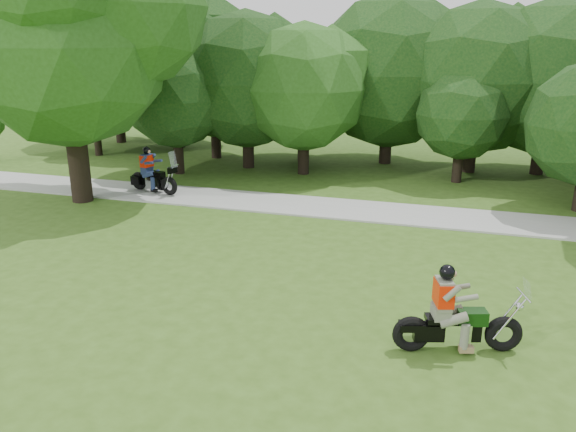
# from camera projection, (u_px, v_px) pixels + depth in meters

# --- Properties ---
(ground) EXTENTS (100.00, 100.00, 0.00)m
(ground) POSITION_uv_depth(u_px,v_px,m) (355.00, 341.00, 10.18)
(ground) COLOR #365518
(ground) RESTS_ON ground
(walkway) EXTENTS (60.00, 2.20, 0.06)m
(walkway) POSITION_uv_depth(u_px,v_px,m) (401.00, 214.00, 17.48)
(walkway) COLOR #9B9B96
(walkway) RESTS_ON ground
(tree_line) EXTENTS (39.92, 12.03, 7.86)m
(tree_line) POSITION_uv_depth(u_px,v_px,m) (445.00, 79.00, 22.35)
(tree_line) COLOR black
(tree_line) RESTS_ON ground
(big_tree_west) EXTENTS (8.64, 6.56, 9.96)m
(big_tree_west) POSITION_uv_depth(u_px,v_px,m) (69.00, 22.00, 17.59)
(big_tree_west) COLOR black
(big_tree_west) RESTS_ON ground
(chopper_motorcycle) EXTENTS (2.24, 1.02, 1.63)m
(chopper_motorcycle) POSITION_uv_depth(u_px,v_px,m) (452.00, 320.00, 9.70)
(chopper_motorcycle) COLOR black
(chopper_motorcycle) RESTS_ON ground
(touring_motorcycle) EXTENTS (2.08, 0.98, 1.61)m
(touring_motorcycle) POSITION_uv_depth(u_px,v_px,m) (151.00, 176.00, 19.70)
(touring_motorcycle) COLOR black
(touring_motorcycle) RESTS_ON walkway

